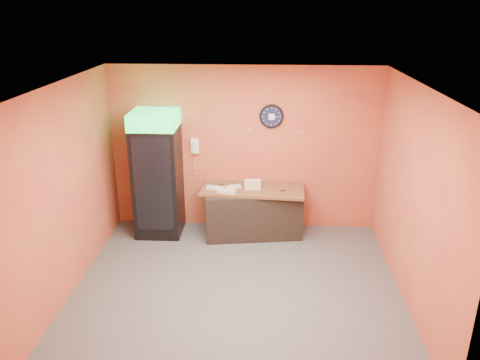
{
  "coord_description": "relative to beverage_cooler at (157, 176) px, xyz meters",
  "views": [
    {
      "loc": [
        0.36,
        -5.55,
        3.73
      ],
      "look_at": [
        0.01,
        0.6,
        1.38
      ],
      "focal_mm": 35.0,
      "sensor_mm": 36.0,
      "label": 1
    }
  ],
  "objects": [
    {
      "name": "wrapped_sandwich_right",
      "position": [
        1.26,
        0.03,
        -0.18
      ],
      "size": [
        0.28,
        0.19,
        0.04
      ],
      "primitive_type": "cube",
      "rotation": [
        0.0,
        0.0,
        0.38
      ],
      "color": "beige",
      "rests_on": "butcher_paper"
    },
    {
      "name": "right_wall",
      "position": [
        3.67,
        -1.6,
        0.37
      ],
      "size": [
        0.02,
        4.0,
        2.8
      ],
      "primitive_type": "cube",
      "color": "#C16836",
      "rests_on": "floor"
    },
    {
      "name": "wrapped_sandwich_mid",
      "position": [
        1.16,
        -0.16,
        -0.17
      ],
      "size": [
        0.33,
        0.19,
        0.04
      ],
      "primitive_type": "cube",
      "rotation": [
        0.0,
        0.0,
        -0.25
      ],
      "color": "beige",
      "rests_on": "butcher_paper"
    },
    {
      "name": "sub_roll_stack",
      "position": [
        1.58,
        0.0,
        -0.11
      ],
      "size": [
        0.27,
        0.13,
        0.17
      ],
      "rotation": [
        0.0,
        0.0,
        0.15
      ],
      "color": "beige",
      "rests_on": "butcher_paper"
    },
    {
      "name": "back_wall",
      "position": [
        1.42,
        0.4,
        0.37
      ],
      "size": [
        4.5,
        0.02,
        2.8
      ],
      "primitive_type": "cube",
      "color": "#C16836",
      "rests_on": "floor"
    },
    {
      "name": "wall_clock",
      "position": [
        1.87,
        0.37,
        0.95
      ],
      "size": [
        0.39,
        0.06,
        0.39
      ],
      "color": "black",
      "rests_on": "back_wall"
    },
    {
      "name": "wall_phone",
      "position": [
        0.59,
        0.34,
        0.43
      ],
      "size": [
        0.13,
        0.11,
        0.24
      ],
      "color": "white",
      "rests_on": "back_wall"
    },
    {
      "name": "beverage_cooler",
      "position": [
        0.0,
        0.0,
        0.0
      ],
      "size": [
        0.74,
        0.76,
        2.11
      ],
      "rotation": [
        0.0,
        0.0,
        0.01
      ],
      "color": "black",
      "rests_on": "floor"
    },
    {
      "name": "ceiling",
      "position": [
        1.42,
        -1.6,
        1.77
      ],
      "size": [
        4.5,
        4.0,
        0.02
      ],
      "primitive_type": "cube",
      "color": "white",
      "rests_on": "back_wall"
    },
    {
      "name": "prep_counter",
      "position": [
        1.58,
        0.04,
        -0.63
      ],
      "size": [
        1.68,
        0.93,
        0.8
      ],
      "primitive_type": "cube",
      "rotation": [
        0.0,
        0.0,
        0.14
      ],
      "color": "black",
      "rests_on": "floor"
    },
    {
      "name": "butcher_paper",
      "position": [
        1.58,
        0.04,
        -0.22
      ],
      "size": [
        1.73,
        0.82,
        0.04
      ],
      "primitive_type": "cube",
      "rotation": [
        0.0,
        0.0,
        -0.06
      ],
      "color": "brown",
      "rests_on": "prep_counter"
    },
    {
      "name": "kitchen_tool",
      "position": [
        1.35,
        0.15,
        -0.17
      ],
      "size": [
        0.06,
        0.06,
        0.06
      ],
      "primitive_type": "cylinder",
      "color": "silver",
      "rests_on": "butcher_paper"
    },
    {
      "name": "wrapped_sandwich_left",
      "position": [
        0.96,
        -0.03,
        -0.17
      ],
      "size": [
        0.31,
        0.17,
        0.04
      ],
      "primitive_type": "cube",
      "rotation": [
        0.0,
        0.0,
        -0.22
      ],
      "color": "beige",
      "rests_on": "butcher_paper"
    },
    {
      "name": "floor",
      "position": [
        1.42,
        -1.6,
        -1.03
      ],
      "size": [
        4.5,
        4.5,
        0.0
      ],
      "primitive_type": "plane",
      "color": "#47474C",
      "rests_on": "ground"
    },
    {
      "name": "left_wall",
      "position": [
        -0.83,
        -1.6,
        0.37
      ],
      "size": [
        0.02,
        4.0,
        2.8
      ],
      "primitive_type": "cube",
      "color": "#C16836",
      "rests_on": "floor"
    }
  ]
}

